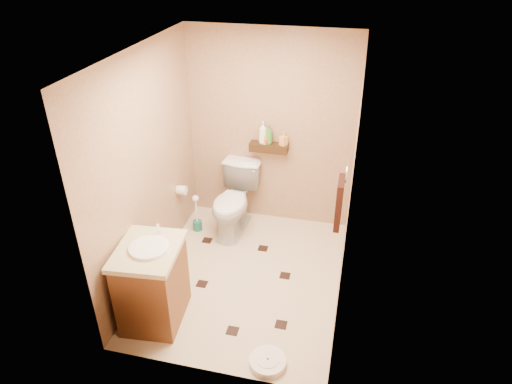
# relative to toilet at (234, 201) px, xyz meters

# --- Properties ---
(ground) EXTENTS (2.50, 2.50, 0.00)m
(ground) POSITION_rel_toilet_xyz_m (0.35, -0.83, -0.42)
(ground) COLOR beige
(ground) RESTS_ON ground
(wall_back) EXTENTS (2.00, 0.04, 2.40)m
(wall_back) POSITION_rel_toilet_xyz_m (0.35, 0.42, 0.78)
(wall_back) COLOR tan
(wall_back) RESTS_ON ground
(wall_front) EXTENTS (2.00, 0.04, 2.40)m
(wall_front) POSITION_rel_toilet_xyz_m (0.35, -2.08, 0.78)
(wall_front) COLOR tan
(wall_front) RESTS_ON ground
(wall_left) EXTENTS (0.04, 2.50, 2.40)m
(wall_left) POSITION_rel_toilet_xyz_m (-0.65, -0.83, 0.78)
(wall_left) COLOR tan
(wall_left) RESTS_ON ground
(wall_right) EXTENTS (0.04, 2.50, 2.40)m
(wall_right) POSITION_rel_toilet_xyz_m (1.35, -0.83, 0.78)
(wall_right) COLOR tan
(wall_right) RESTS_ON ground
(ceiling) EXTENTS (2.00, 2.50, 0.02)m
(ceiling) POSITION_rel_toilet_xyz_m (0.35, -0.83, 1.98)
(ceiling) COLOR silver
(ceiling) RESTS_ON wall_back
(wall_shelf) EXTENTS (0.46, 0.14, 0.10)m
(wall_shelf) POSITION_rel_toilet_xyz_m (0.35, 0.34, 0.60)
(wall_shelf) COLOR #3A240F
(wall_shelf) RESTS_ON wall_back
(floor_accents) EXTENTS (1.23, 1.42, 0.01)m
(floor_accents) POSITION_rel_toilet_xyz_m (0.36, -0.90, -0.41)
(floor_accents) COLOR black
(floor_accents) RESTS_ON ground
(toilet) EXTENTS (0.52, 0.85, 0.83)m
(toilet) POSITION_rel_toilet_xyz_m (0.00, 0.00, 0.00)
(toilet) COLOR white
(toilet) RESTS_ON ground
(vanity) EXTENTS (0.61, 0.72, 0.95)m
(vanity) POSITION_rel_toilet_xyz_m (-0.35, -1.59, 0.01)
(vanity) COLOR brown
(vanity) RESTS_ON ground
(bathroom_scale) EXTENTS (0.42, 0.42, 0.07)m
(bathroom_scale) POSITION_rel_toilet_xyz_m (0.83, -1.90, -0.39)
(bathroom_scale) COLOR white
(bathroom_scale) RESTS_ON ground
(toilet_brush) EXTENTS (0.11, 0.11, 0.50)m
(toilet_brush) POSITION_rel_toilet_xyz_m (-0.45, -0.10, -0.24)
(toilet_brush) COLOR #1A685E
(toilet_brush) RESTS_ON ground
(towel_ring) EXTENTS (0.12, 0.30, 0.76)m
(towel_ring) POSITION_rel_toilet_xyz_m (1.27, -0.58, 0.53)
(towel_ring) COLOR silver
(towel_ring) RESTS_ON wall_right
(toilet_paper) EXTENTS (0.12, 0.11, 0.12)m
(toilet_paper) POSITION_rel_toilet_xyz_m (-0.59, -0.18, 0.18)
(toilet_paper) COLOR white
(toilet_paper) RESTS_ON wall_left
(bottle_a) EXTENTS (0.14, 0.14, 0.27)m
(bottle_a) POSITION_rel_toilet_xyz_m (0.28, 0.34, 0.79)
(bottle_a) COLOR white
(bottle_a) RESTS_ON wall_shelf
(bottle_b) EXTENTS (0.11, 0.11, 0.18)m
(bottle_b) POSITION_rel_toilet_xyz_m (0.31, 0.34, 0.74)
(bottle_b) COLOR gold
(bottle_b) RESTS_ON wall_shelf
(bottle_c) EXTENTS (0.15, 0.15, 0.14)m
(bottle_c) POSITION_rel_toilet_xyz_m (0.32, 0.34, 0.72)
(bottle_c) COLOR red
(bottle_c) RESTS_ON wall_shelf
(bottle_d) EXTENTS (0.11, 0.11, 0.23)m
(bottle_d) POSITION_rel_toilet_xyz_m (0.35, 0.34, 0.77)
(bottle_d) COLOR #3B8B2E
(bottle_d) RESTS_ON wall_shelf
(bottle_e) EXTENTS (0.11, 0.11, 0.17)m
(bottle_e) POSITION_rel_toilet_xyz_m (0.53, 0.34, 0.74)
(bottle_e) COLOR #EFA54F
(bottle_e) RESTS_ON wall_shelf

